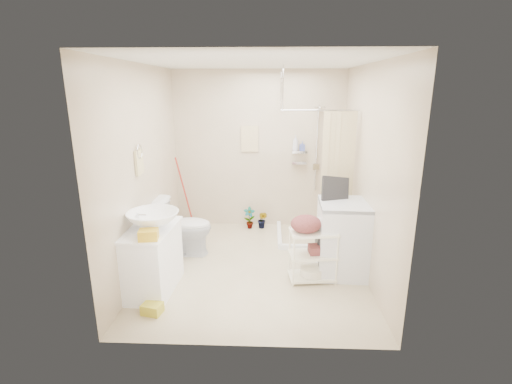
{
  "coord_description": "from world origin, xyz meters",
  "views": [
    {
      "loc": [
        0.19,
        -4.51,
        2.31
      ],
      "look_at": [
        0.01,
        0.25,
        0.97
      ],
      "focal_mm": 26.0,
      "sensor_mm": 36.0,
      "label": 1
    }
  ],
  "objects_px": {
    "vanity": "(153,259)",
    "laundry_rack": "(313,251)",
    "washing_machine": "(344,238)",
    "toilet": "(183,226)"
  },
  "relations": [
    {
      "from": "washing_machine",
      "to": "laundry_rack",
      "type": "distance_m",
      "value": 0.48
    },
    {
      "from": "vanity",
      "to": "laundry_rack",
      "type": "bearing_deg",
      "value": 12.2
    },
    {
      "from": "vanity",
      "to": "laundry_rack",
      "type": "height_order",
      "value": "laundry_rack"
    },
    {
      "from": "vanity",
      "to": "washing_machine",
      "type": "xyz_separation_m",
      "value": [
        2.3,
        0.52,
        0.09
      ]
    },
    {
      "from": "washing_machine",
      "to": "toilet",
      "type": "bearing_deg",
      "value": 169.84
    },
    {
      "from": "vanity",
      "to": "toilet",
      "type": "bearing_deg",
      "value": 86.34
    },
    {
      "from": "vanity",
      "to": "laundry_rack",
      "type": "relative_size",
      "value": 1.13
    },
    {
      "from": "vanity",
      "to": "washing_machine",
      "type": "distance_m",
      "value": 2.36
    },
    {
      "from": "laundry_rack",
      "to": "vanity",
      "type": "bearing_deg",
      "value": -177.5
    },
    {
      "from": "toilet",
      "to": "laundry_rack",
      "type": "bearing_deg",
      "value": -110.24
    }
  ]
}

